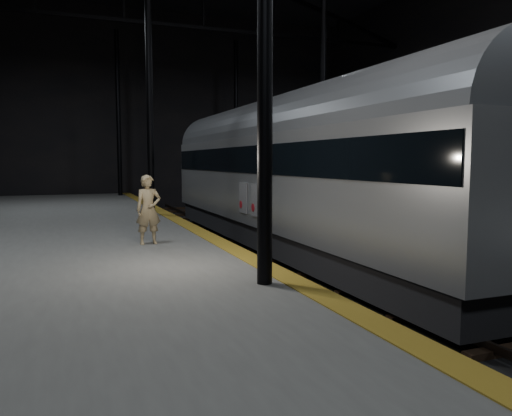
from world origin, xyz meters
TOP-DOWN VIEW (x-y plane):
  - ground at (0.00, 0.00)m, footprint 44.00×44.00m
  - platform_left at (-7.50, 0.00)m, footprint 9.00×43.80m
  - tactile_strip at (-3.25, 0.00)m, footprint 0.50×43.80m
  - track at (0.00, 0.00)m, footprint 2.40×43.00m
  - train at (-0.00, 3.58)m, footprint 2.91×19.45m
  - woman at (-5.02, 0.88)m, footprint 0.68×0.47m

SIDE VIEW (x-z plane):
  - ground at x=0.00m, z-range 0.00..0.00m
  - track at x=0.00m, z-range -0.05..0.19m
  - platform_left at x=-7.50m, z-range 0.00..1.00m
  - tactile_strip at x=-3.25m, z-range 1.00..1.01m
  - woman at x=-5.02m, z-range 1.00..2.77m
  - train at x=0.00m, z-range 0.30..5.50m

